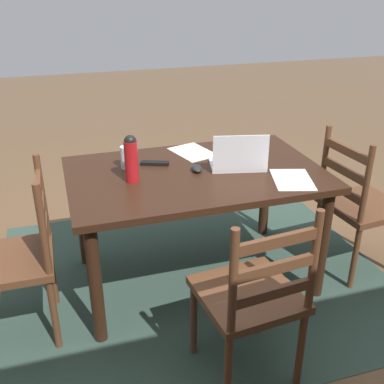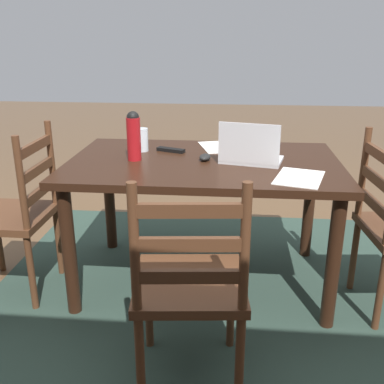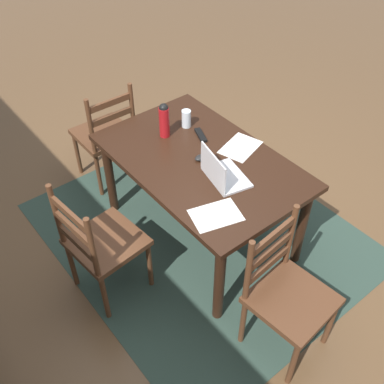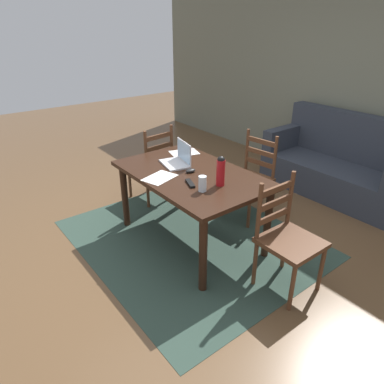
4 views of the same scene
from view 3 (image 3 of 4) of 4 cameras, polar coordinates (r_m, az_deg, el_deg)
ground_plane at (r=3.70m, az=0.95°, el=-4.99°), size 14.00×14.00×0.00m
area_rug at (r=3.69m, az=0.95°, el=-4.96°), size 2.40×2.03×0.01m
dining_table at (r=3.24m, az=1.08°, el=2.82°), size 1.48×0.93×0.75m
chair_far_head at (r=3.06m, az=-11.20°, el=-6.34°), size 0.48×0.48×0.95m
chair_right_far at (r=3.97m, az=-10.64°, el=6.97°), size 0.44×0.44×0.95m
chair_left_far at (r=2.81m, az=11.66°, el=-12.39°), size 0.48×0.48×0.95m
laptop at (r=2.98m, az=3.59°, el=2.37°), size 0.36×0.29×0.23m
water_bottle at (r=3.33m, az=-3.47°, el=8.96°), size 0.08×0.08×0.27m
drinking_glass at (r=3.47m, az=-0.71°, el=9.08°), size 0.07×0.07×0.13m
computer_mouse at (r=3.17m, az=1.14°, el=4.30°), size 0.07×0.11×0.03m
tv_remote at (r=3.39m, az=1.08°, el=7.06°), size 0.17×0.10×0.02m
paper_stack_left at (r=2.78m, az=2.98°, el=-2.88°), size 0.29×0.34×0.00m
paper_stack_right at (r=3.30m, az=6.02°, el=5.54°), size 0.29×0.34×0.00m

